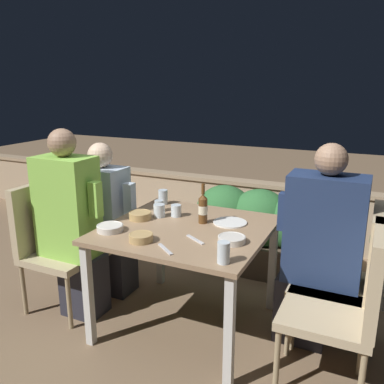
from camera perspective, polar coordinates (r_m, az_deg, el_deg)
ground_plane at (r=2.99m, az=-0.65°, el=-18.02°), size 16.00×16.00×0.00m
parapet_wall at (r=4.38m, az=9.51°, el=-2.57°), size 9.00×0.18×0.63m
dining_table at (r=2.70m, az=-0.69°, el=-6.54°), size 1.04×1.01×0.72m
planter_hedge at (r=3.59m, az=9.44°, el=-4.92°), size 1.18×0.47×0.76m
chair_left_near at (r=3.16m, az=-19.20°, el=-5.92°), size 0.48×0.48×0.94m
person_green_blouse at (r=2.98m, az=-16.49°, el=-4.33°), size 0.49×0.26×1.34m
chair_left_far at (r=3.40m, az=-14.66°, el=-4.11°), size 0.48×0.48×0.94m
person_blue_shirt at (r=3.25m, az=-11.80°, el=-3.68°), size 0.47×0.26×1.20m
chair_right_near at (r=2.35m, az=21.37°, el=-13.66°), size 0.48×0.48×0.94m
chair_right_far at (r=2.66m, az=21.65°, el=-10.19°), size 0.48×0.48×0.94m
person_navy_jumper at (r=2.64m, az=17.27°, el=-7.56°), size 0.51×0.26×1.30m
beer_bottle at (r=2.71m, az=1.55°, el=-2.28°), size 0.06×0.06×0.27m
plate_0 at (r=2.75m, az=5.35°, el=-4.28°), size 0.23×0.23×0.01m
bowl_0 at (r=2.84m, az=-7.28°, el=-3.22°), size 0.16×0.16×0.05m
bowl_1 at (r=2.65m, az=-11.44°, el=-4.90°), size 0.17×0.17×0.04m
bowl_2 at (r=2.45m, az=-7.17°, el=-6.28°), size 0.14×0.14×0.05m
bowl_3 at (r=2.43m, az=5.60°, el=-6.55°), size 0.17×0.17×0.04m
glass_cup_0 at (r=2.87m, az=-2.24°, el=-2.63°), size 0.07×0.07×0.08m
glass_cup_1 at (r=2.86m, az=-4.62°, el=-2.62°), size 0.08×0.08×0.09m
glass_cup_2 at (r=2.99m, az=-4.65°, el=-1.94°), size 0.07×0.07×0.08m
glass_cup_3 at (r=3.16m, az=-4.09°, el=-0.70°), size 0.07×0.07×0.11m
glass_cup_4 at (r=2.15m, az=4.44°, el=-8.47°), size 0.07×0.07×0.12m
fork_0 at (r=2.45m, az=0.46°, el=-6.69°), size 0.15×0.11×0.01m
fork_1 at (r=2.33m, az=-3.77°, el=-8.01°), size 0.15×0.12×0.01m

